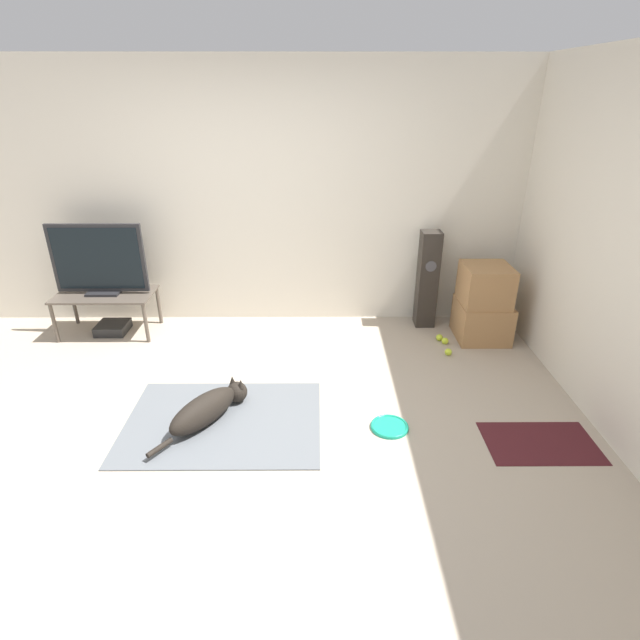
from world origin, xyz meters
TOP-DOWN VIEW (x-y plane):
  - ground_plane at (0.00, 0.00)m, footprint 12.00×12.00m
  - wall_back at (0.00, 2.10)m, footprint 8.00×0.06m
  - area_rug at (-0.17, 0.19)m, footprint 1.44×1.05m
  - dog at (-0.27, 0.20)m, footprint 0.59×0.80m
  - frisbee at (1.06, 0.12)m, footprint 0.28×0.28m
  - cardboard_box_lower at (2.15, 1.58)m, footprint 0.48×0.50m
  - cardboard_box_upper at (2.14, 1.57)m, footprint 0.44×0.45m
  - floor_speaker at (1.65, 1.89)m, footprint 0.19×0.20m
  - tv_stand at (-1.56, 1.71)m, footprint 0.94×0.49m
  - tv at (-1.56, 1.72)m, footprint 0.89×0.20m
  - tennis_ball_by_boxes at (1.75, 1.21)m, footprint 0.07×0.07m
  - tennis_ball_near_speaker at (1.73, 1.51)m, footprint 0.07×0.07m
  - tennis_ball_loose_on_carpet at (1.77, 1.43)m, footprint 0.07×0.07m
  - game_console at (-1.55, 1.72)m, footprint 0.30×0.29m
  - door_mat at (2.10, -0.06)m, footprint 0.77×0.48m

SIDE VIEW (x-z plane):
  - ground_plane at x=0.00m, z-range 0.00..0.00m
  - door_mat at x=2.10m, z-range 0.00..0.01m
  - area_rug at x=-0.17m, z-range 0.00..0.01m
  - frisbee at x=1.06m, z-range 0.00..0.03m
  - tennis_ball_by_boxes at x=1.75m, z-range 0.00..0.07m
  - tennis_ball_near_speaker at x=1.73m, z-range 0.00..0.07m
  - tennis_ball_loose_on_carpet at x=1.77m, z-range 0.00..0.07m
  - game_console at x=-1.55m, z-range 0.00..0.09m
  - dog at x=-0.27m, z-range 0.01..0.24m
  - cardboard_box_lower at x=2.15m, z-range 0.00..0.37m
  - tv_stand at x=-1.56m, z-range 0.16..0.59m
  - floor_speaker at x=1.65m, z-range 0.00..1.00m
  - cardboard_box_upper at x=2.14m, z-range 0.37..0.75m
  - tv at x=-1.56m, z-range 0.42..1.11m
  - wall_back at x=0.00m, z-range 0.00..2.55m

